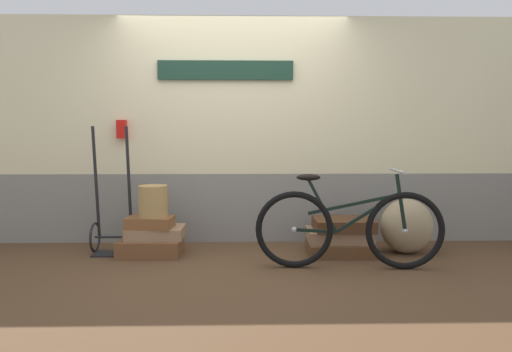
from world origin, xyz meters
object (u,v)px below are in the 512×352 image
Objects in this scene: luggage_trolley at (113,225)px; burlap_sack at (406,226)px; suitcase_1 at (156,232)px; suitcase_5 at (343,224)px; suitcase_0 at (151,247)px; wicker_basket at (153,201)px; bicycle at (349,228)px; suitcase_3 at (340,248)px; suitcase_4 at (339,235)px; suitcase_2 at (150,222)px.

luggage_trolley is 2.32× the size of burlap_sack.
suitcase_5 is at bearing -0.50° from suitcase_1.
wicker_basket is at bearing 26.21° from suitcase_0.
wicker_basket is 0.18× the size of bicycle.
wicker_basket is at bearing -179.28° from suitcase_3.
suitcase_4 is at bearing 143.39° from suitcase_5.
suitcase_3 is 0.59m from bicycle.
suitcase_3 is 0.39× the size of bicycle.
wicker_basket reaches higher than suitcase_3.
suitcase_2 reaches higher than suitcase_0.
suitcase_5 is (1.92, -0.03, 0.08)m from suitcase_1.
bicycle reaches higher than suitcase_2.
burlap_sack is (3.03, -0.09, -0.01)m from luggage_trolley.
suitcase_0 is at bearing 100.30° from suitcase_2.
suitcase_2 is at bearing -179.21° from suitcase_5.
suitcase_0 is at bearing -137.03° from suitcase_1.
wicker_basket is at bearing -177.91° from suitcase_4.
bicycle is at bearing -9.19° from suitcase_2.
suitcase_2 is (-0.05, -0.05, 0.11)m from suitcase_1.
suitcase_2 is 1.44× the size of wicker_basket.
burlap_sack reaches higher than suitcase_5.
burlap_sack is (2.59, 0.03, -0.27)m from wicker_basket.
suitcase_5 is at bearing -35.59° from suitcase_4.
suitcase_2 is 1.95m from suitcase_3.
suitcase_4 is at bearing 103.79° from suitcase_3.
burlap_sack is (2.57, -0.00, 0.06)m from suitcase_1.
suitcase_0 is 0.36× the size of bicycle.
bicycle is (-0.03, -0.50, 0.31)m from suitcase_3.
suitcase_4 is at bearing 87.73° from bicycle.
luggage_trolley is at bearing 179.10° from suitcase_4.
suitcase_3 is 0.25m from suitcase_5.
suitcase_4 is 1.93m from wicker_basket.
suitcase_3 is (1.93, 0.02, -0.28)m from suitcase_2.
suitcase_5 is at bearing 5.51° from suitcase_2.
suitcase_5 is 2.37m from luggage_trolley.
luggage_trolley is 2.39m from bicycle.
suitcase_1 is 1.89m from suitcase_3.
bicycle is at bearing -92.40° from suitcase_3.
wicker_basket is at bearing -116.68° from suitcase_1.
suitcase_2 is at bearing 165.84° from bicycle.
wicker_basket is (-1.89, -0.03, 0.37)m from suitcase_4.
bicycle reaches higher than suitcase_1.
suitcase_4 is 2.33m from luggage_trolley.
suitcase_1 is 0.88× the size of suitcase_4.
bicycle reaches higher than suitcase_5.
suitcase_4 is at bearing 0.35° from suitcase_1.
suitcase_2 is 1.96m from suitcase_5.
suitcase_1 is 1.80× the size of wicker_basket.
wicker_basket reaches higher than burlap_sack.
suitcase_3 is at bearing -177.86° from burlap_sack.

